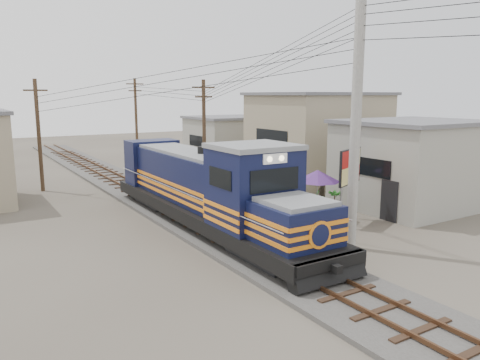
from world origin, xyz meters
TOP-DOWN VIEW (x-y plane):
  - ground at (0.00, 0.00)m, footprint 120.00×120.00m
  - ballast at (0.00, 10.00)m, footprint 3.60×70.00m
  - track at (0.00, 10.00)m, footprint 1.15×70.00m
  - locomotive at (0.00, 4.95)m, footprint 3.01×16.40m
  - utility_pole_main at (3.50, -0.50)m, footprint 0.40×0.40m
  - wooden_pole_mid at (4.50, 14.00)m, footprint 1.60×0.24m
  - wooden_pole_far at (4.80, 28.00)m, footprint 1.60×0.24m
  - wooden_pole_left at (-5.00, 18.00)m, footprint 1.60×0.24m
  - power_lines at (-0.14, 8.49)m, footprint 9.65×19.00m
  - shophouse_front at (11.50, 3.00)m, footprint 7.35×6.30m
  - shophouse_mid at (12.50, 12.00)m, footprint 8.40×7.35m
  - shophouse_back at (11.00, 22.00)m, footprint 6.30×6.30m
  - billboard at (6.08, 2.27)m, footprint 2.15×1.04m
  - market_umbrella at (5.22, 3.55)m, footprint 2.45×2.45m
  - vendor at (7.00, 5.20)m, footprint 0.65×0.50m
  - plant_nursery at (4.78, 5.13)m, footprint 3.32×3.20m

SIDE VIEW (x-z plane):
  - ground at x=0.00m, z-range 0.00..0.00m
  - ballast at x=0.00m, z-range 0.00..0.16m
  - track at x=0.00m, z-range 0.20..0.32m
  - plant_nursery at x=4.78m, z-range -0.06..1.08m
  - vendor at x=7.00m, z-range 0.00..1.61m
  - locomotive at x=0.00m, z-range -0.27..3.80m
  - shophouse_back at x=11.00m, z-range 0.01..4.21m
  - market_umbrella at x=5.22m, z-range 0.93..3.40m
  - shophouse_front at x=11.50m, z-range 0.01..4.71m
  - billboard at x=6.08m, z-range 0.85..4.40m
  - shophouse_mid at x=12.50m, z-range 0.01..6.21m
  - wooden_pole_mid at x=4.50m, z-range 0.18..7.18m
  - wooden_pole_left at x=-5.00m, z-range 0.18..7.18m
  - wooden_pole_far at x=4.80m, z-range 0.18..7.68m
  - utility_pole_main at x=3.50m, z-range 0.00..10.00m
  - power_lines at x=-0.14m, z-range 5.91..9.21m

